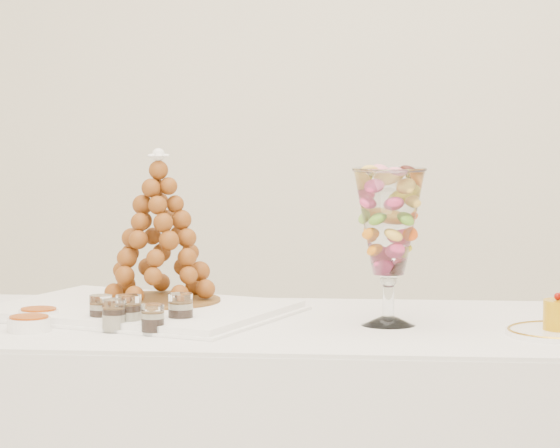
# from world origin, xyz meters

# --- Properties ---
(lace_tray) EXTENTS (0.73, 0.63, 0.02)m
(lace_tray) POSITION_xyz_m (-0.37, 0.34, 0.72)
(lace_tray) COLOR white
(lace_tray) RESTS_ON buffet_table
(macaron_vase) EXTENTS (0.15, 0.15, 0.34)m
(macaron_vase) POSITION_xyz_m (0.21, 0.28, 0.93)
(macaron_vase) COLOR white
(macaron_vase) RESTS_ON buffet_table
(verrine_a) EXTENTS (0.06, 0.06, 0.07)m
(verrine_a) POSITION_xyz_m (-0.41, 0.18, 0.75)
(verrine_a) COLOR white
(verrine_a) RESTS_ON buffet_table
(verrine_b) EXTENTS (0.07, 0.07, 0.07)m
(verrine_b) POSITION_xyz_m (-0.34, 0.13, 0.75)
(verrine_b) COLOR white
(verrine_b) RESTS_ON buffet_table
(verrine_c) EXTENTS (0.06, 0.06, 0.07)m
(verrine_c) POSITION_xyz_m (-0.24, 0.19, 0.75)
(verrine_c) COLOR white
(verrine_c) RESTS_ON buffet_table
(verrine_d) EXTENTS (0.06, 0.06, 0.07)m
(verrine_d) POSITION_xyz_m (-0.36, 0.11, 0.75)
(verrine_d) COLOR white
(verrine_d) RESTS_ON buffet_table
(verrine_e) EXTENTS (0.06, 0.06, 0.06)m
(verrine_e) POSITION_xyz_m (-0.27, 0.08, 0.75)
(verrine_e) COLOR white
(verrine_e) RESTS_ON buffet_table
(ramekin_back) EXTENTS (0.09, 0.09, 0.03)m
(ramekin_back) POSITION_xyz_m (-0.56, 0.20, 0.73)
(ramekin_back) COLOR white
(ramekin_back) RESTS_ON buffet_table
(ramekin_front) EXTENTS (0.09, 0.09, 0.03)m
(ramekin_front) POSITION_xyz_m (-0.54, 0.08, 0.73)
(ramekin_front) COLOR white
(ramekin_front) RESTS_ON buffet_table
(croquembouche) EXTENTS (0.28, 0.28, 0.36)m
(croquembouche) POSITION_xyz_m (-0.34, 0.41, 0.91)
(croquembouche) COLOR brown
(croquembouche) RESTS_ON lace_tray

